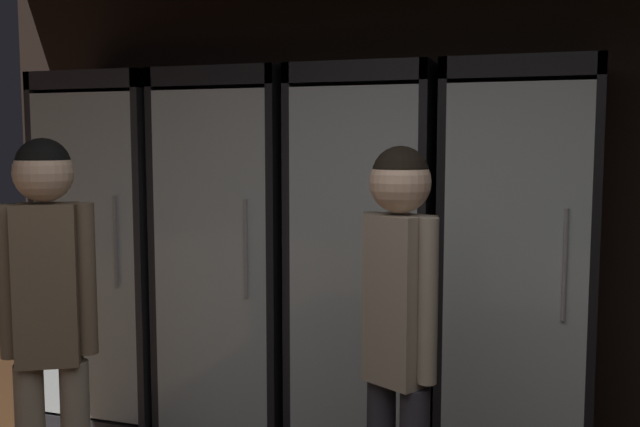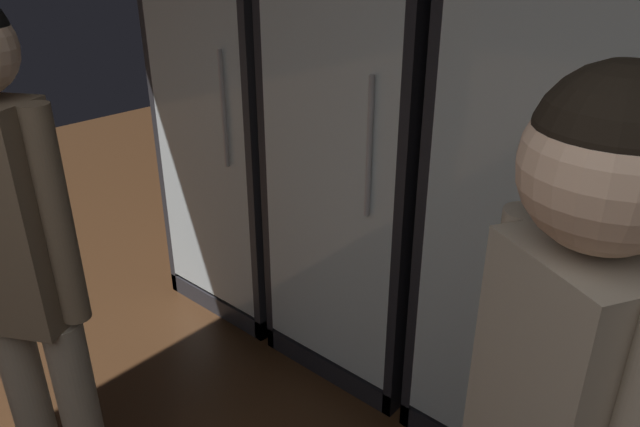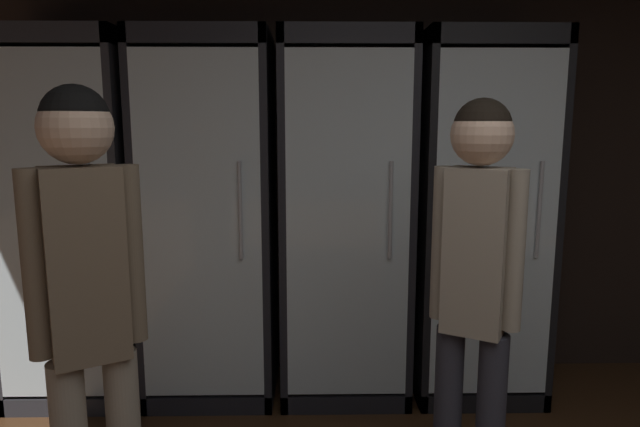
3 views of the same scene
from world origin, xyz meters
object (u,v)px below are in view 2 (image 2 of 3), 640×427
at_px(shopper_far, 16,249).
at_px(cooler_far_left, 253,112).
at_px(cooler_left, 378,146).
at_px(cooler_center, 563,194).

bearing_deg(shopper_far, cooler_far_left, 113.90).
distance_m(cooler_left, cooler_center, 0.76).
bearing_deg(cooler_far_left, cooler_left, -0.26).
distance_m(cooler_far_left, cooler_center, 1.53).
height_order(cooler_center, shopper_far, cooler_center).
xyz_separation_m(cooler_center, shopper_far, (-0.90, -1.41, 0.04)).
bearing_deg(cooler_left, cooler_center, 0.13).
height_order(cooler_left, shopper_far, cooler_left).
relative_size(cooler_far_left, shopper_far, 1.22).
distance_m(cooler_far_left, shopper_far, 1.55).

